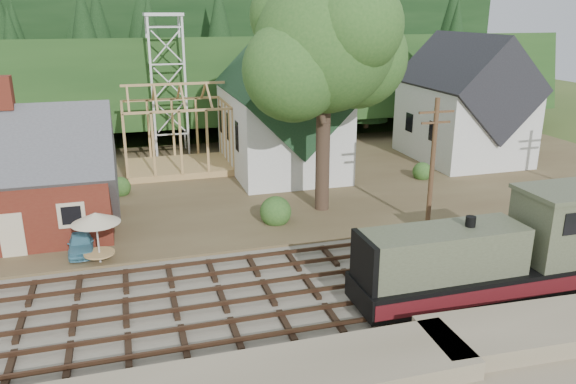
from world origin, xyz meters
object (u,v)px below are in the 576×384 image
object	(u,v)px
locomotive	(495,256)
car_red	(485,159)
patio_set	(96,220)
car_blue	(81,242)

from	to	relation	value
locomotive	car_red	bearing A→B (deg)	55.94
patio_set	locomotive	bearing A→B (deg)	-26.19
locomotive	car_red	xyz separation A→B (m)	(12.95, 19.16, -1.25)
locomotive	car_red	distance (m)	23.16
car_red	patio_set	world-z (taller)	patio_set
car_red	car_blue	bearing A→B (deg)	130.54
car_red	locomotive	bearing A→B (deg)	170.25
patio_set	car_red	bearing A→B (deg)	19.41
locomotive	car_blue	size ratio (longest dim) A/B	3.66
car_red	patio_set	xyz separation A→B (m)	(-30.23, -10.65, 1.72)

